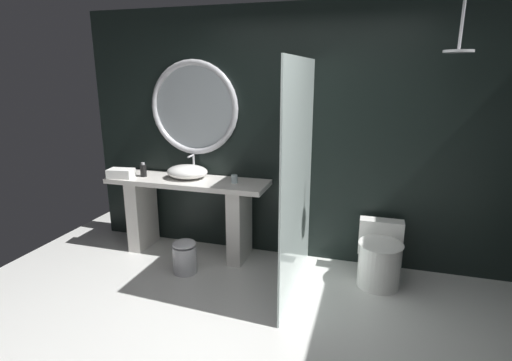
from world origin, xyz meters
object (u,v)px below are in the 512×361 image
rain_shower_head (459,46)px  toilet (380,257)px  waste_bin (185,256)px  soap_dispenser (143,170)px  folded_hand_towel (121,173)px  tumbler_cup (234,179)px  round_wall_mirror (194,108)px  vessel_sink (187,172)px

rain_shower_head → toilet: bearing=173.5°
rain_shower_head → waste_bin: rain_shower_head is taller
soap_dispenser → folded_hand_towel: (-0.21, -0.11, -0.02)m
rain_shower_head → toilet: size_ratio=0.71×
waste_bin → tumbler_cup: bearing=50.5°
tumbler_cup → waste_bin: size_ratio=0.25×
round_wall_mirror → folded_hand_towel: round_wall_mirror is taller
round_wall_mirror → toilet: 2.43m
round_wall_mirror → waste_bin: round_wall_mirror is taller
vessel_sink → toilet: 2.14m
round_wall_mirror → waste_bin: bearing=-76.8°
tumbler_cup → rain_shower_head: size_ratio=0.21×
rain_shower_head → toilet: 1.93m
tumbler_cup → rain_shower_head: bearing=-4.4°
tumbler_cup → soap_dispenser: (-1.04, -0.04, 0.03)m
round_wall_mirror → tumbler_cup: bearing=-23.0°
rain_shower_head → round_wall_mirror: bearing=171.4°
round_wall_mirror → folded_hand_towel: 1.06m
tumbler_cup → toilet: size_ratio=0.15×
rain_shower_head → folded_hand_towel: size_ratio=1.54×
rain_shower_head → soap_dispenser: bearing=177.9°
tumbler_cup → waste_bin: tumbler_cup is taller
vessel_sink → waste_bin: size_ratio=1.32×
round_wall_mirror → toilet: round_wall_mirror is taller
soap_dispenser → folded_hand_towel: soap_dispenser is taller
tumbler_cup → round_wall_mirror: bearing=157.0°
round_wall_mirror → waste_bin: (0.16, -0.68, -1.40)m
tumbler_cup → folded_hand_towel: size_ratio=0.32×
vessel_sink → rain_shower_head: 2.77m
rain_shower_head → toilet: (-0.45, 0.05, -1.88)m
toilet → folded_hand_towel: 2.80m
soap_dispenser → rain_shower_head: size_ratio=0.38×
tumbler_cup → waste_bin: bearing=-129.5°
round_wall_mirror → waste_bin: 1.57m
toilet → waste_bin: bearing=-169.2°
tumbler_cup → toilet: 1.61m
soap_dispenser → vessel_sink: bearing=8.3°
vessel_sink → rain_shower_head: rain_shower_head is taller
tumbler_cup → folded_hand_towel: folded_hand_towel is taller
soap_dispenser → toilet: soap_dispenser is taller
rain_shower_head → vessel_sink: bearing=175.8°
vessel_sink → soap_dispenser: bearing=-171.7°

